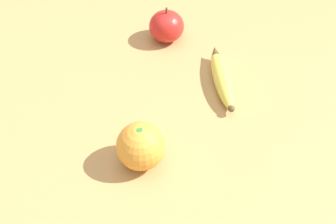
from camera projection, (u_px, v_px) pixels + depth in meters
ground_plane at (148, 130)px, 0.87m from camera, size 3.00×3.00×0.00m
banana at (222, 78)px, 0.95m from camera, size 0.16×0.13×0.04m
orange at (141, 146)px, 0.79m from camera, size 0.08×0.08×0.08m
apple at (167, 26)px, 1.04m from camera, size 0.08×0.08×0.08m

